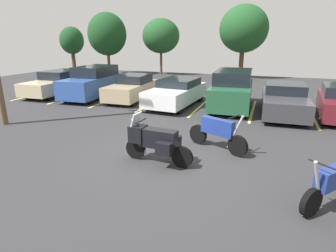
{
  "coord_description": "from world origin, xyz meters",
  "views": [
    {
      "loc": [
        2.96,
        -7.35,
        3.45
      ],
      "look_at": [
        -0.03,
        0.87,
        0.72
      ],
      "focal_mm": 29.55,
      "sensor_mm": 36.0,
      "label": 1
    }
  ],
  "objects_px": {
    "car_tan": "(132,88)",
    "car_champagne": "(57,83)",
    "motorcycle_touring": "(155,141)",
    "motorcycle_third": "(218,132)",
    "motorcycle_second": "(334,183)",
    "car_green": "(232,90)",
    "car_blue": "(94,82)",
    "car_charcoal": "(284,100)",
    "car_white": "(177,92)"
  },
  "relations": [
    {
      "from": "car_blue",
      "to": "car_tan",
      "type": "relative_size",
      "value": 1.14
    },
    {
      "from": "motorcycle_third",
      "to": "car_charcoal",
      "type": "xyz_separation_m",
      "value": [
        2.18,
        5.67,
        0.11
      ]
    },
    {
      "from": "motorcycle_touring",
      "to": "car_champagne",
      "type": "relative_size",
      "value": 0.43
    },
    {
      "from": "motorcycle_touring",
      "to": "car_champagne",
      "type": "distance_m",
      "value": 12.68
    },
    {
      "from": "car_tan",
      "to": "car_blue",
      "type": "bearing_deg",
      "value": -177.2
    },
    {
      "from": "motorcycle_second",
      "to": "car_green",
      "type": "bearing_deg",
      "value": 110.97
    },
    {
      "from": "motorcycle_touring",
      "to": "motorcycle_second",
      "type": "xyz_separation_m",
      "value": [
        4.43,
        -0.77,
        -0.12
      ]
    },
    {
      "from": "motorcycle_touring",
      "to": "car_charcoal",
      "type": "xyz_separation_m",
      "value": [
        3.7,
        7.27,
        0.03
      ]
    },
    {
      "from": "car_green",
      "to": "motorcycle_second",
      "type": "bearing_deg",
      "value": -69.03
    },
    {
      "from": "car_champagne",
      "to": "car_white",
      "type": "bearing_deg",
      "value": -2.23
    },
    {
      "from": "car_blue",
      "to": "car_tan",
      "type": "distance_m",
      "value": 2.62
    },
    {
      "from": "motorcycle_second",
      "to": "car_charcoal",
      "type": "bearing_deg",
      "value": 95.21
    },
    {
      "from": "motorcycle_third",
      "to": "car_green",
      "type": "height_order",
      "value": "car_green"
    },
    {
      "from": "car_blue",
      "to": "car_white",
      "type": "relative_size",
      "value": 1.02
    },
    {
      "from": "motorcycle_touring",
      "to": "car_blue",
      "type": "height_order",
      "value": "car_blue"
    },
    {
      "from": "motorcycle_touring",
      "to": "car_champagne",
      "type": "bearing_deg",
      "value": 142.94
    },
    {
      "from": "car_champagne",
      "to": "car_charcoal",
      "type": "xyz_separation_m",
      "value": [
        13.82,
        -0.37,
        -0.04
      ]
    },
    {
      "from": "car_green",
      "to": "car_white",
      "type": "bearing_deg",
      "value": -171.43
    },
    {
      "from": "car_blue",
      "to": "car_tan",
      "type": "height_order",
      "value": "car_blue"
    },
    {
      "from": "motorcycle_third",
      "to": "car_green",
      "type": "distance_m",
      "value": 6.18
    },
    {
      "from": "car_white",
      "to": "car_charcoal",
      "type": "bearing_deg",
      "value": -0.51
    },
    {
      "from": "car_blue",
      "to": "car_tan",
      "type": "xyz_separation_m",
      "value": [
        2.6,
        0.13,
        -0.23
      ]
    },
    {
      "from": "car_champagne",
      "to": "car_white",
      "type": "xyz_separation_m",
      "value": [
        8.36,
        -0.32,
        -0.02
      ]
    },
    {
      "from": "car_tan",
      "to": "car_champagne",
      "type": "bearing_deg",
      "value": -178.56
    },
    {
      "from": "motorcycle_third",
      "to": "car_champagne",
      "type": "distance_m",
      "value": 13.12
    },
    {
      "from": "motorcycle_third",
      "to": "car_green",
      "type": "bearing_deg",
      "value": 93.35
    },
    {
      "from": "motorcycle_third",
      "to": "motorcycle_second",
      "type": "bearing_deg",
      "value": -39.17
    },
    {
      "from": "motorcycle_touring",
      "to": "car_champagne",
      "type": "xyz_separation_m",
      "value": [
        -10.12,
        7.64,
        0.07
      ]
    },
    {
      "from": "car_champagne",
      "to": "car_charcoal",
      "type": "distance_m",
      "value": 13.82
    },
    {
      "from": "motorcycle_second",
      "to": "car_champagne",
      "type": "relative_size",
      "value": 0.35
    },
    {
      "from": "car_champagne",
      "to": "car_green",
      "type": "height_order",
      "value": "car_green"
    },
    {
      "from": "car_green",
      "to": "car_charcoal",
      "type": "xyz_separation_m",
      "value": [
        2.54,
        -0.49,
        -0.27
      ]
    },
    {
      "from": "car_blue",
      "to": "motorcycle_second",
      "type": "bearing_deg",
      "value": -35.64
    },
    {
      "from": "car_green",
      "to": "car_charcoal",
      "type": "bearing_deg",
      "value": -10.91
    },
    {
      "from": "car_white",
      "to": "motorcycle_touring",
      "type": "bearing_deg",
      "value": -76.48
    },
    {
      "from": "car_blue",
      "to": "car_charcoal",
      "type": "distance_m",
      "value": 11.02
    },
    {
      "from": "motorcycle_touring",
      "to": "motorcycle_third",
      "type": "relative_size",
      "value": 1.03
    },
    {
      "from": "motorcycle_second",
      "to": "car_champagne",
      "type": "distance_m",
      "value": 16.81
    },
    {
      "from": "motorcycle_touring",
      "to": "motorcycle_second",
      "type": "height_order",
      "value": "motorcycle_touring"
    },
    {
      "from": "car_blue",
      "to": "car_green",
      "type": "height_order",
      "value": "car_green"
    },
    {
      "from": "car_white",
      "to": "car_green",
      "type": "distance_m",
      "value": 2.97
    },
    {
      "from": "car_green",
      "to": "car_blue",
      "type": "bearing_deg",
      "value": -179.28
    },
    {
      "from": "car_champagne",
      "to": "car_blue",
      "type": "height_order",
      "value": "car_blue"
    },
    {
      "from": "motorcycle_third",
      "to": "car_tan",
      "type": "distance_m",
      "value": 8.78
    },
    {
      "from": "car_blue",
      "to": "car_tan",
      "type": "bearing_deg",
      "value": 2.8
    },
    {
      "from": "car_champagne",
      "to": "car_charcoal",
      "type": "height_order",
      "value": "car_champagne"
    },
    {
      "from": "motorcycle_touring",
      "to": "car_white",
      "type": "relative_size",
      "value": 0.44
    },
    {
      "from": "car_white",
      "to": "car_charcoal",
      "type": "xyz_separation_m",
      "value": [
        5.46,
        -0.05,
        -0.02
      ]
    },
    {
      "from": "motorcycle_touring",
      "to": "car_green",
      "type": "relative_size",
      "value": 0.44
    },
    {
      "from": "car_blue",
      "to": "car_green",
      "type": "distance_m",
      "value": 8.47
    }
  ]
}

